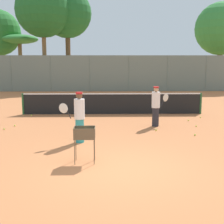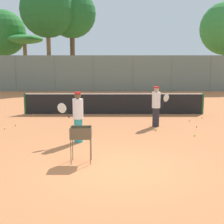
# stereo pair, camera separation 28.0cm
# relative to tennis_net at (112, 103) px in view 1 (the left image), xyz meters

# --- Properties ---
(ground_plane) EXTENTS (80.00, 80.00, 0.00)m
(ground_plane) POSITION_rel_tennis_net_xyz_m (0.00, -8.14, -0.56)
(ground_plane) COLOR #C67242
(tennis_net) EXTENTS (9.14, 0.10, 1.07)m
(tennis_net) POSITION_rel_tennis_net_xyz_m (0.00, 0.00, 0.00)
(tennis_net) COLOR #26592D
(tennis_net) RESTS_ON ground_plane
(back_fence) EXTENTS (23.98, 0.08, 3.13)m
(back_fence) POSITION_rel_tennis_net_xyz_m (0.00, 11.77, 1.00)
(back_fence) COLOR slate
(back_fence) RESTS_ON ground_plane
(tree_0) EXTENTS (3.62, 3.62, 5.20)m
(tree_0) POSITION_rel_tennis_net_xyz_m (-8.75, 15.88, 4.06)
(tree_0) COLOR brown
(tree_0) RESTS_ON ground_plane
(tree_2) EXTENTS (4.62, 4.62, 9.40)m
(tree_2) POSITION_rel_tennis_net_xyz_m (-3.94, 15.17, 6.48)
(tree_2) COLOR brown
(tree_2) RESTS_ON ground_plane
(tree_3) EXTENTS (4.99, 4.99, 8.17)m
(tree_3) POSITION_rel_tennis_net_xyz_m (10.75, 14.69, 5.09)
(tree_3) COLOR brown
(tree_3) RESTS_ON ground_plane
(tree_4) EXTENTS (4.94, 4.94, 9.66)m
(tree_4) POSITION_rel_tennis_net_xyz_m (-5.93, 13.60, 6.60)
(tree_4) COLOR brown
(tree_4) RESTS_ON ground_plane
(player_white_outfit) EXTENTS (0.87, 0.44, 1.69)m
(player_white_outfit) POSITION_rel_tennis_net_xyz_m (-1.23, -5.51, 0.32)
(player_white_outfit) COLOR teal
(player_white_outfit) RESTS_ON ground_plane
(player_red_cap) EXTENTS (0.81, 0.55, 1.66)m
(player_red_cap) POSITION_rel_tennis_net_xyz_m (1.73, -3.00, 0.30)
(player_red_cap) COLOR #26262D
(player_red_cap) RESTS_ON ground_plane
(ball_cart) EXTENTS (0.56, 0.41, 0.97)m
(ball_cart) POSITION_rel_tennis_net_xyz_m (-0.91, -7.59, 0.18)
(ball_cart) COLOR brown
(ball_cart) RESTS_ON ground_plane
(tennis_ball_0) EXTENTS (0.07, 0.07, 0.07)m
(tennis_ball_0) POSITION_rel_tennis_net_xyz_m (3.38, -3.17, -0.52)
(tennis_ball_0) COLOR #D1E54C
(tennis_ball_0) RESTS_ON ground_plane
(tennis_ball_1) EXTENTS (0.07, 0.07, 0.07)m
(tennis_ball_1) POSITION_rel_tennis_net_xyz_m (1.61, -3.87, -0.52)
(tennis_ball_1) COLOR #D1E54C
(tennis_ball_1) RESTS_ON ground_plane
(tennis_ball_2) EXTENTS (0.07, 0.07, 0.07)m
(tennis_ball_2) POSITION_rel_tennis_net_xyz_m (-4.36, -3.55, -0.52)
(tennis_ball_2) COLOR #D1E54C
(tennis_ball_2) RESTS_ON ground_plane
(tennis_ball_3) EXTENTS (0.07, 0.07, 0.07)m
(tennis_ball_3) POSITION_rel_tennis_net_xyz_m (-4.01, -0.45, -0.52)
(tennis_ball_3) COLOR #D1E54C
(tennis_ball_3) RESTS_ON ground_plane
(tennis_ball_4) EXTENTS (0.07, 0.07, 0.07)m
(tennis_ball_4) POSITION_rel_tennis_net_xyz_m (3.40, -1.90, -0.52)
(tennis_ball_4) COLOR #D1E54C
(tennis_ball_4) RESTS_ON ground_plane
(tennis_ball_5) EXTENTS (0.07, 0.07, 0.07)m
(tennis_ball_5) POSITION_rel_tennis_net_xyz_m (4.17, -1.18, -0.52)
(tennis_ball_5) COLOR #D1E54C
(tennis_ball_5) RESTS_ON ground_plane
(tennis_ball_7) EXTENTS (0.07, 0.07, 0.07)m
(tennis_ball_7) POSITION_rel_tennis_net_xyz_m (2.90, -4.69, -0.52)
(tennis_ball_7) COLOR #D1E54C
(tennis_ball_7) RESTS_ON ground_plane
(tennis_ball_8) EXTENTS (0.07, 0.07, 0.07)m
(tennis_ball_8) POSITION_rel_tennis_net_xyz_m (-4.13, -2.90, -0.52)
(tennis_ball_8) COLOR #D1E54C
(tennis_ball_8) RESTS_ON ground_plane
(parked_car) EXTENTS (4.20, 1.70, 1.60)m
(parked_car) POSITION_rel_tennis_net_xyz_m (-5.19, 13.80, 0.10)
(parked_car) COLOR white
(parked_car) RESTS_ON ground_plane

